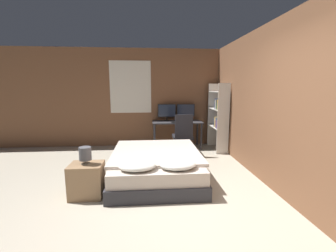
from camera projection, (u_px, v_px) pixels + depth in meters
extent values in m
plane|color=#B2A893|center=(172.00, 221.00, 2.80)|extent=(20.00, 20.00, 0.00)
cube|color=brown|center=(158.00, 98.00, 6.34)|extent=(12.00, 0.06, 2.70)
cube|color=silver|center=(131.00, 87.00, 6.18)|extent=(1.12, 0.01, 1.42)
cube|color=black|center=(131.00, 87.00, 6.19)|extent=(1.04, 0.01, 1.34)
cube|color=brown|center=(257.00, 103.00, 4.19)|extent=(0.06, 12.00, 2.70)
cube|color=#2D2D33|center=(156.00, 172.00, 4.14)|extent=(1.54, 1.99, 0.22)
cube|color=beige|center=(156.00, 160.00, 4.10)|extent=(1.48, 1.93, 0.21)
cube|color=beige|center=(156.00, 152.00, 4.20)|extent=(1.58, 1.67, 0.05)
ellipsoid|color=silver|center=(137.00, 166.00, 3.32)|extent=(0.55, 0.38, 0.13)
ellipsoid|color=silver|center=(178.00, 165.00, 3.37)|extent=(0.55, 0.38, 0.13)
cube|color=#997551|center=(87.00, 180.00, 3.40)|extent=(0.49, 0.40, 0.51)
cylinder|color=gray|center=(86.00, 164.00, 3.36)|extent=(0.13, 0.13, 0.01)
cylinder|color=gray|center=(86.00, 162.00, 3.35)|extent=(0.02, 0.02, 0.05)
cylinder|color=#4C4C51|center=(85.00, 154.00, 3.33)|extent=(0.18, 0.18, 0.20)
cube|color=#38383D|center=(177.00, 122.00, 6.13)|extent=(1.35, 0.60, 0.03)
cylinder|color=#2D2D33|center=(155.00, 137.00, 5.89)|extent=(0.05, 0.05, 0.70)
cylinder|color=#2D2D33|center=(201.00, 137.00, 6.00)|extent=(0.05, 0.05, 0.70)
cylinder|color=#2D2D33|center=(154.00, 134.00, 6.38)|extent=(0.05, 0.05, 0.70)
cylinder|color=#2D2D33|center=(197.00, 133.00, 6.48)|extent=(0.05, 0.05, 0.70)
cylinder|color=black|center=(167.00, 120.00, 6.30)|extent=(0.16, 0.16, 0.01)
cylinder|color=black|center=(167.00, 119.00, 6.29)|extent=(0.03, 0.03, 0.09)
cube|color=black|center=(167.00, 111.00, 6.25)|extent=(0.50, 0.03, 0.36)
cube|color=#232D42|center=(167.00, 111.00, 6.23)|extent=(0.47, 0.00, 0.33)
cylinder|color=black|center=(186.00, 120.00, 6.34)|extent=(0.16, 0.16, 0.01)
cylinder|color=black|center=(186.00, 118.00, 6.33)|extent=(0.03, 0.03, 0.09)
cube|color=black|center=(186.00, 110.00, 6.29)|extent=(0.50, 0.03, 0.36)
cube|color=#232D42|center=(186.00, 110.00, 6.28)|extent=(0.47, 0.00, 0.33)
cube|color=black|center=(178.00, 122.00, 5.93)|extent=(0.36, 0.13, 0.02)
ellipsoid|color=black|center=(188.00, 122.00, 5.95)|extent=(0.07, 0.05, 0.04)
cylinder|color=black|center=(182.00, 153.00, 5.64)|extent=(0.52, 0.52, 0.04)
cylinder|color=gray|center=(182.00, 145.00, 5.61)|extent=(0.05, 0.05, 0.36)
cube|color=black|center=(182.00, 137.00, 5.57)|extent=(0.48, 0.48, 0.07)
cube|color=black|center=(184.00, 126.00, 5.31)|extent=(0.43, 0.05, 0.54)
cube|color=beige|center=(223.00, 119.00, 5.48)|extent=(0.30, 0.02, 1.75)
cube|color=beige|center=(213.00, 115.00, 6.34)|extent=(0.30, 0.02, 1.75)
cube|color=beige|center=(217.00, 127.00, 5.95)|extent=(0.30, 0.86, 0.02)
cube|color=beige|center=(218.00, 109.00, 5.87)|extent=(0.30, 0.86, 0.02)
cube|color=beige|center=(219.00, 92.00, 5.80)|extent=(0.30, 0.86, 0.02)
cube|color=gold|center=(223.00, 124.00, 5.54)|extent=(0.24, 0.04, 0.26)
cube|color=#7A387F|center=(222.00, 124.00, 5.59)|extent=(0.24, 0.03, 0.24)
cube|color=#7A387F|center=(221.00, 125.00, 5.63)|extent=(0.24, 0.03, 0.20)
cube|color=teal|center=(221.00, 123.00, 5.66)|extent=(0.24, 0.02, 0.27)
cube|color=teal|center=(220.00, 123.00, 5.70)|extent=(0.24, 0.03, 0.24)
cube|color=#B2332D|center=(220.00, 124.00, 5.73)|extent=(0.24, 0.03, 0.21)
cube|color=#BCB29E|center=(220.00, 122.00, 5.77)|extent=(0.24, 0.04, 0.27)
cube|color=gold|center=(219.00, 122.00, 5.82)|extent=(0.24, 0.04, 0.27)
cube|color=#2D4784|center=(218.00, 123.00, 5.87)|extent=(0.24, 0.03, 0.23)
cube|color=#7A387F|center=(223.00, 107.00, 5.46)|extent=(0.24, 0.02, 0.17)
cube|color=#B2332D|center=(223.00, 105.00, 5.48)|extent=(0.24, 0.03, 0.26)
cube|color=#7A387F|center=(223.00, 106.00, 5.52)|extent=(0.24, 0.02, 0.18)
cube|color=gold|center=(222.00, 105.00, 5.55)|extent=(0.24, 0.04, 0.25)
cube|color=#337042|center=(221.00, 106.00, 5.60)|extent=(0.24, 0.03, 0.17)
cube|color=#28282D|center=(221.00, 105.00, 5.64)|extent=(0.24, 0.04, 0.24)
cube|color=#BCB29E|center=(220.00, 105.00, 5.68)|extent=(0.24, 0.03, 0.24)
cube|color=#BCB29E|center=(220.00, 104.00, 5.72)|extent=(0.24, 0.04, 0.24)
cube|color=#2D4784|center=(219.00, 104.00, 5.76)|extent=(0.24, 0.03, 0.27)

